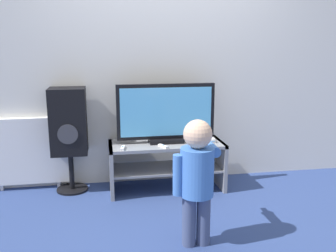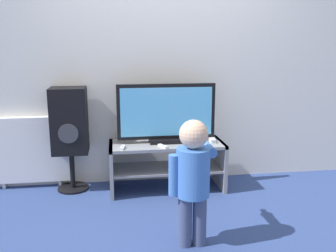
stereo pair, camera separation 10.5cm
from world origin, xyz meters
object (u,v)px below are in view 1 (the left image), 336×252
television (166,114)px  remote_secondary (163,146)px  game_console (211,139)px  child (197,172)px  remote_primary (123,148)px  speaker_tower (69,124)px  radiator (28,151)px

television → remote_secondary: size_ratio=7.57×
game_console → child: bearing=-111.2°
game_console → child: child is taller
child → game_console: bearing=68.8°
remote_primary → child: bearing=-63.1°
remote_primary → child: child is taller
remote_primary → remote_secondary: size_ratio=1.02×
remote_primary → speaker_tower: speaker_tower is taller
radiator → remote_primary: bearing=-23.4°
game_console → speaker_tower: 1.44m
game_console → child: (-0.43, -1.10, 0.05)m
remote_secondary → radiator: size_ratio=0.16×
remote_secondary → speaker_tower: speaker_tower is taller
radiator → speaker_tower: bearing=-16.5°
remote_secondary → child: (0.10, -0.95, 0.06)m
remote_primary → remote_secondary: bearing=-1.3°
television → child: (0.04, -1.14, -0.22)m
child → radiator: size_ratio=1.18×
remote_primary → speaker_tower: 0.62m
remote_secondary → speaker_tower: (-0.90, 0.29, 0.19)m
remote_secondary → child: 0.95m
game_console → remote_primary: bearing=-171.2°
remote_primary → speaker_tower: bearing=151.3°
game_console → remote_primary: game_console is taller
television → speaker_tower: bearing=174.0°
child → radiator: child is taller
television → radiator: size_ratio=1.22×
remote_primary → child: 1.07m
child → radiator: (-1.43, 1.36, -0.16)m
television → game_console: (0.46, -0.04, -0.27)m
television → remote_primary: television is taller
remote_primary → speaker_tower: size_ratio=0.13×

